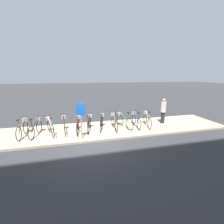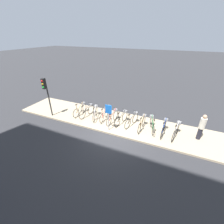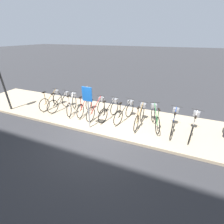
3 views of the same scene
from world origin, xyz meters
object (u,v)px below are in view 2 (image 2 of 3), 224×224
parked_bicycle_8 (152,124)px  pedestrian (202,127)px  traffic_light (46,90)px  parked_bicycle_6 (132,119)px  sign_post (109,113)px  parked_bicycle_0 (81,109)px  parked_bicycle_3 (105,114)px  parked_bicycle_4 (113,116)px  parked_bicycle_5 (122,118)px  parked_bicycle_10 (176,130)px  parked_bicycle_2 (95,112)px  parked_bicycle_7 (142,123)px  parked_bicycle_9 (164,127)px  parked_bicycle_1 (87,111)px

parked_bicycle_8 → pedestrian: bearing=3.5°
traffic_light → parked_bicycle_6: bearing=11.7°
traffic_light → sign_post: size_ratio=1.61×
parked_bicycle_0 → parked_bicycle_3: same height
parked_bicycle_4 → pedestrian: pedestrian is taller
parked_bicycle_3 → parked_bicycle_5: bearing=-2.2°
parked_bicycle_8 → sign_post: bearing=-155.0°
parked_bicycle_6 → parked_bicycle_8: bearing=-0.7°
parked_bicycle_10 → parked_bicycle_2: bearing=179.8°
parked_bicycle_4 → sign_post: 1.39m
parked_bicycle_8 → pedestrian: pedestrian is taller
parked_bicycle_7 → parked_bicycle_9: (1.42, 0.02, 0.00)m
parked_bicycle_0 → parked_bicycle_3: 2.12m
parked_bicycle_5 → parked_bicycle_10: same height
sign_post → traffic_light: bearing=-179.4°
parked_bicycle_10 → sign_post: 4.40m
parked_bicycle_7 → parked_bicycle_8: (0.64, 0.12, 0.00)m
parked_bicycle_5 → sign_post: 1.53m
pedestrian → parked_bicycle_7: bearing=-175.1°
pedestrian → parked_bicycle_1: bearing=-178.0°
parked_bicycle_1 → parked_bicycle_8: 5.03m
parked_bicycle_5 → parked_bicycle_8: 2.15m
parked_bicycle_3 → parked_bicycle_6: bearing=0.5°
parked_bicycle_5 → parked_bicycle_10: 3.68m
parked_bicycle_9 → traffic_light: 8.71m
parked_bicycle_3 → parked_bicycle_8: 3.56m
parked_bicycle_4 → parked_bicycle_6: (1.43, 0.15, 0.00)m
parked_bicycle_6 → parked_bicycle_8: (1.39, -0.02, 0.00)m
parked_bicycle_1 → parked_bicycle_4: same height
parked_bicycle_7 → pedestrian: pedestrian is taller
parked_bicycle_7 → parked_bicycle_5: bearing=177.4°
parked_bicycle_1 → parked_bicycle_3: (1.46, 0.09, 0.00)m
parked_bicycle_9 → pedestrian: pedestrian is taller
parked_bicycle_8 → traffic_light: bearing=-170.5°
parked_bicycle_3 → parked_bicycle_2: bearing=-171.3°
parked_bicycle_0 → traffic_light: 2.91m
parked_bicycle_2 → parked_bicycle_10: size_ratio=0.96×
parked_bicycle_9 → parked_bicycle_8: bearing=172.8°
parked_bicycle_1 → parked_bicycle_6: same height
parked_bicycle_1 → parked_bicycle_2: same height
parked_bicycle_3 → parked_bicycle_9: bearing=-1.3°
parked_bicycle_0 → parked_bicycle_7: 5.03m
parked_bicycle_1 → sign_post: bearing=-25.5°
parked_bicycle_10 → traffic_light: traffic_light is taller
parked_bicycle_3 → parked_bicycle_5: size_ratio=1.01×
parked_bicycle_9 → traffic_light: (-8.45, -1.19, 1.74)m
parked_bicycle_4 → parked_bicycle_10: same height
parked_bicycle_3 → parked_bicycle_5: 1.42m
parked_bicycle_5 → sign_post: bearing=-113.0°
parked_bicycle_7 → parked_bicycle_9: 1.42m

